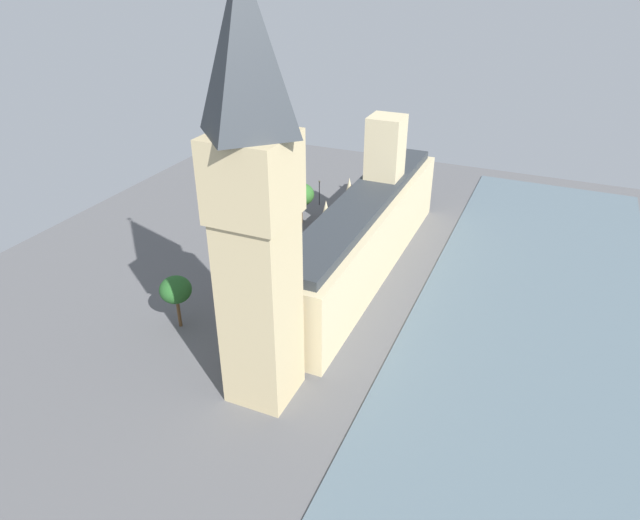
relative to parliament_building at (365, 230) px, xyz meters
The scene contains 15 objects.
ground_plane 8.28m from the parliament_building, 30.03° to the left, with size 136.06×136.06×0.00m, color #565659.
river_thames 32.94m from the parliament_building, behind, with size 38.13×122.45×0.25m, color slate.
parliament_building is the anchor object (origin of this frame).
clock_tower 43.96m from the parliament_building, 88.93° to the left, with size 9.43×9.43×55.64m.
car_silver_leading 26.47m from the parliament_building, 63.99° to the right, with size 1.93×4.70×1.74m.
double_decker_bus_far_end 17.05m from the parliament_building, 44.17° to the right, with size 3.22×10.64×4.75m.
car_dark_green_by_river_gate 15.25m from the parliament_building, ahead, with size 1.93×4.46×1.74m.
car_white_kerbside 14.17m from the parliament_building, 15.25° to the left, with size 1.98×4.62×1.74m.
double_decker_bus_midblock 17.77m from the parliament_building, 44.93° to the left, with size 2.78×10.54×4.75m.
car_blue_trailing 26.87m from the parliament_building, 64.56° to the left, with size 2.01×4.88×1.74m.
pedestrian_opposite_hall 14.00m from the parliament_building, 42.13° to the right, with size 0.67×0.60×1.61m.
pedestrian_corner 22.67m from the parliament_building, 66.41° to the right, with size 0.68×0.68×1.65m.
plane_tree_under_trees 23.91m from the parliament_building, 34.32° to the right, with size 5.89×5.89×9.39m.
plane_tree_near_tower 37.17m from the parliament_building, 55.69° to the left, with size 5.13×5.13×9.18m.
street_lamp_slot_10 31.78m from the parliament_building, 50.55° to the right, with size 0.56×0.56×6.34m.
Camera 1 is at (-32.57, 90.01, 54.48)m, focal length 31.61 mm.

